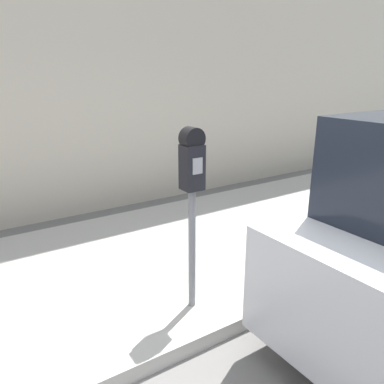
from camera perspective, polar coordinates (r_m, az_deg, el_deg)
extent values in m
cube|color=#ADAAA3|center=(4.27, -4.64, -9.96)|extent=(24.00, 2.80, 0.13)
cylinder|color=slate|center=(3.12, 0.00, -8.80)|extent=(0.06, 0.06, 1.05)
cube|color=black|center=(2.87, 0.00, 3.77)|extent=(0.16, 0.15, 0.35)
cube|color=gray|center=(2.80, 0.86, 3.97)|extent=(0.09, 0.01, 0.12)
cylinder|color=black|center=(2.83, 0.00, 8.17)|extent=(0.17, 0.12, 0.17)
cylinder|color=black|center=(3.43, 20.31, -13.38)|extent=(0.68, 0.23, 0.67)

